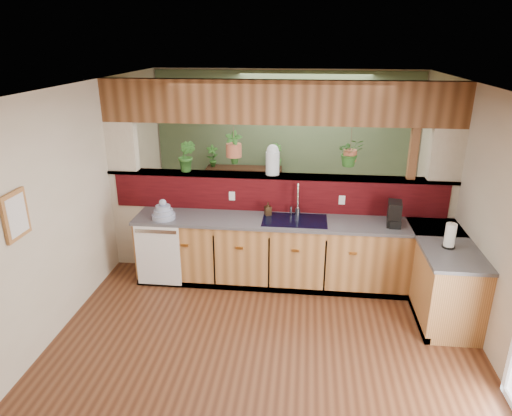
# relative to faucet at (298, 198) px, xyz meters

# --- Properties ---
(ground) EXTENTS (4.60, 7.00, 0.01)m
(ground) POSITION_rel_faucet_xyz_m (-0.28, -1.13, -1.14)
(ground) COLOR #522C19
(ground) RESTS_ON ground
(ceiling) EXTENTS (4.60, 7.00, 0.01)m
(ceiling) POSITION_rel_faucet_xyz_m (-0.28, -1.13, 1.46)
(ceiling) COLOR brown
(ceiling) RESTS_ON ground
(wall_back) EXTENTS (4.60, 0.02, 2.60)m
(wall_back) POSITION_rel_faucet_xyz_m (-0.28, 2.37, 0.16)
(wall_back) COLOR beige
(wall_back) RESTS_ON ground
(wall_left) EXTENTS (0.02, 7.00, 2.60)m
(wall_left) POSITION_rel_faucet_xyz_m (-2.58, -1.13, 0.16)
(wall_left) COLOR beige
(wall_left) RESTS_ON ground
(wall_right) EXTENTS (0.02, 7.00, 2.60)m
(wall_right) POSITION_rel_faucet_xyz_m (2.02, -1.13, 0.16)
(wall_right) COLOR beige
(wall_right) RESTS_ON ground
(pass_through_partition) EXTENTS (4.60, 0.21, 2.60)m
(pass_through_partition) POSITION_rel_faucet_xyz_m (-0.25, 0.22, 0.05)
(pass_through_partition) COLOR beige
(pass_through_partition) RESTS_ON ground
(pass_through_ledge) EXTENTS (4.60, 0.21, 0.04)m
(pass_through_ledge) POSITION_rel_faucet_xyz_m (-0.28, 0.22, 0.23)
(pass_through_ledge) COLOR brown
(pass_through_ledge) RESTS_ON ground
(header_beam) EXTENTS (4.60, 0.15, 0.55)m
(header_beam) POSITION_rel_faucet_xyz_m (-0.28, 0.22, 1.18)
(header_beam) COLOR brown
(header_beam) RESTS_ON ground
(sage_backwall) EXTENTS (4.55, 0.02, 2.55)m
(sage_backwall) POSITION_rel_faucet_xyz_m (-0.28, 2.35, 0.16)
(sage_backwall) COLOR #4D6142
(sage_backwall) RESTS_ON ground
(countertop) EXTENTS (4.14, 1.52, 0.90)m
(countertop) POSITION_rel_faucet_xyz_m (0.56, -0.26, -0.69)
(countertop) COLOR #9C6736
(countertop) RESTS_ON ground
(dishwasher) EXTENTS (0.58, 0.03, 0.82)m
(dishwasher) POSITION_rel_faucet_xyz_m (-1.76, -0.47, -0.69)
(dishwasher) COLOR white
(dishwasher) RESTS_ON ground
(navy_sink) EXTENTS (0.82, 0.50, 0.18)m
(navy_sink) POSITION_rel_faucet_xyz_m (-0.03, -0.16, -0.32)
(navy_sink) COLOR black
(navy_sink) RESTS_ON countertop
(framed_print) EXTENTS (0.04, 0.35, 0.45)m
(framed_print) POSITION_rel_faucet_xyz_m (-2.55, -1.93, 0.41)
(framed_print) COLOR #9C6736
(framed_print) RESTS_ON wall_left
(faucet) EXTENTS (0.20, 0.20, 0.45)m
(faucet) POSITION_rel_faucet_xyz_m (0.00, 0.00, 0.00)
(faucet) COLOR #B7B7B2
(faucet) RESTS_ON countertop
(dish_stack) EXTENTS (0.30, 0.30, 0.26)m
(dish_stack) POSITION_rel_faucet_xyz_m (-1.70, -0.28, -0.16)
(dish_stack) COLOR #8A95B3
(dish_stack) RESTS_ON countertop
(soap_dispenser) EXTENTS (0.10, 0.10, 0.18)m
(soap_dispenser) POSITION_rel_faucet_xyz_m (-0.38, -0.01, -0.15)
(soap_dispenser) COLOR #362413
(soap_dispenser) RESTS_ON countertop
(coffee_maker) EXTENTS (0.16, 0.27, 0.30)m
(coffee_maker) POSITION_rel_faucet_xyz_m (1.19, -0.19, -0.10)
(coffee_maker) COLOR black
(coffee_maker) RESTS_ON countertop
(paper_towel) EXTENTS (0.14, 0.14, 0.30)m
(paper_towel) POSITION_rel_faucet_xyz_m (1.70, -0.77, -0.11)
(paper_towel) COLOR black
(paper_towel) RESTS_ON countertop
(glass_jar) EXTENTS (0.18, 0.18, 0.40)m
(glass_jar) POSITION_rel_faucet_xyz_m (-0.35, 0.22, 0.45)
(glass_jar) COLOR silver
(glass_jar) RESTS_ON pass_through_ledge
(ledge_plant_left) EXTENTS (0.27, 0.23, 0.44)m
(ledge_plant_left) POSITION_rel_faucet_xyz_m (-1.49, 0.22, 0.47)
(ledge_plant_left) COLOR #26571E
(ledge_plant_left) RESTS_ON pass_through_ledge
(hanging_plant_a) EXTENTS (0.23, 0.20, 0.56)m
(hanging_plant_a) POSITION_rel_faucet_xyz_m (-0.86, 0.22, 0.73)
(hanging_plant_a) COLOR brown
(hanging_plant_a) RESTS_ON header_beam
(hanging_plant_b) EXTENTS (0.37, 0.33, 0.47)m
(hanging_plant_b) POSITION_rel_faucet_xyz_m (0.64, 0.22, 0.73)
(hanging_plant_b) COLOR brown
(hanging_plant_b) RESTS_ON header_beam
(shelving_console) EXTENTS (1.33, 0.39, 0.88)m
(shelving_console) POSITION_rel_faucet_xyz_m (-0.99, 2.12, -0.64)
(shelving_console) COLOR black
(shelving_console) RESTS_ON ground
(shelf_plant_a) EXTENTS (0.23, 0.19, 0.39)m
(shelf_plant_a) POSITION_rel_faucet_xyz_m (-1.55, 2.12, -0.01)
(shelf_plant_a) COLOR #26571E
(shelf_plant_a) RESTS_ON shelving_console
(shelf_plant_b) EXTENTS (0.29, 0.29, 0.43)m
(shelf_plant_b) POSITION_rel_faucet_xyz_m (-0.45, 2.12, 0.01)
(shelf_plant_b) COLOR #26571E
(shelf_plant_b) RESTS_ON shelving_console
(floor_plant) EXTENTS (0.71, 0.64, 0.72)m
(floor_plant) POSITION_rel_faucet_xyz_m (0.16, 1.41, -0.78)
(floor_plant) COLOR #26571E
(floor_plant) RESTS_ON ground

